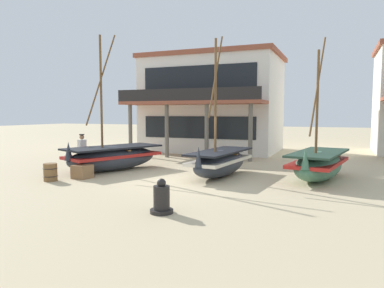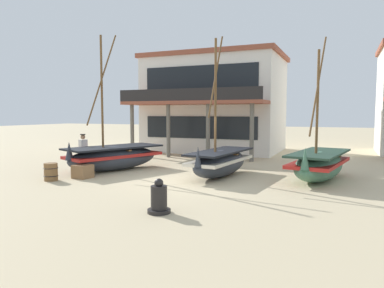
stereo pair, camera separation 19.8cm
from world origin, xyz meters
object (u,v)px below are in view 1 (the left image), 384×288
object	(u,v)px
fishing_boat_centre_large	(113,157)
fisherman_by_hull	(82,152)
capstan_winch	(162,199)
fishing_boat_far_right	(318,164)
cargo_crate	(82,172)
harbor_building_main	(213,103)
wooden_barrel	(50,172)
fishing_boat_near_left	(220,162)

from	to	relation	value
fishing_boat_centre_large	fisherman_by_hull	distance (m)	1.55
capstan_winch	fishing_boat_far_right	bearing A→B (deg)	61.36
fishing_boat_far_right	cargo_crate	distance (m)	9.59
cargo_crate	harbor_building_main	xyz separation A→B (m)	(1.35, 12.58, 3.08)
fisherman_by_hull	capstan_winch	size ratio (longest dim) A/B	1.80
capstan_winch	harbor_building_main	distance (m)	16.68
fishing_boat_centre_large	wooden_barrel	distance (m)	3.26
fishing_boat_centre_large	fishing_boat_far_right	xyz separation A→B (m)	(9.02, 1.09, 0.00)
fishing_boat_centre_large	wooden_barrel	bearing A→B (deg)	-103.14
harbor_building_main	fishing_boat_centre_large	bearing A→B (deg)	-97.61
fishing_boat_centre_large	harbor_building_main	world-z (taller)	harbor_building_main
fishing_boat_far_right	cargo_crate	world-z (taller)	fishing_boat_far_right
fishing_boat_near_left	wooden_barrel	bearing A→B (deg)	-148.95
fishing_boat_centre_large	capstan_winch	size ratio (longest dim) A/B	6.67
fishing_boat_far_right	harbor_building_main	world-z (taller)	harbor_building_main
fishing_boat_near_left	fishing_boat_centre_large	bearing A→B (deg)	-175.86
fishing_boat_near_left	cargo_crate	world-z (taller)	fishing_boat_near_left
fisherman_by_hull	capstan_winch	distance (m)	8.67
fishing_boat_centre_large	wooden_barrel	world-z (taller)	fishing_boat_centre_large
fisherman_by_hull	fishing_boat_centre_large	bearing A→B (deg)	12.23
capstan_winch	harbor_building_main	world-z (taller)	harbor_building_main
harbor_building_main	wooden_barrel	bearing A→B (deg)	-98.92
harbor_building_main	fishing_boat_far_right	bearing A→B (deg)	-50.55
fishing_boat_far_right	wooden_barrel	distance (m)	10.65
fishing_boat_centre_large	fishing_boat_far_right	world-z (taller)	fishing_boat_centre_large
cargo_crate	harbor_building_main	distance (m)	13.02
fishing_boat_centre_large	harbor_building_main	xyz separation A→B (m)	(1.38, 10.37, 2.73)
fisherman_by_hull	harbor_building_main	bearing A→B (deg)	74.90
fishing_boat_far_right	cargo_crate	xyz separation A→B (m)	(-8.99, -3.30, -0.36)
fishing_boat_near_left	harbor_building_main	xyz separation A→B (m)	(-3.75, 10.00, 2.73)
capstan_winch	harbor_building_main	xyz separation A→B (m)	(-4.02, 15.92, 2.99)
fishing_boat_far_right	harbor_building_main	bearing A→B (deg)	129.45
fishing_boat_near_left	harbor_building_main	size ratio (longest dim) A/B	0.62
fishing_boat_centre_large	capstan_winch	xyz separation A→B (m)	(5.40, -5.54, -0.26)
wooden_barrel	cargo_crate	xyz separation A→B (m)	(0.77, 0.96, -0.07)
fishing_boat_centre_large	fishing_boat_far_right	bearing A→B (deg)	6.89
capstan_winch	wooden_barrel	size ratio (longest dim) A/B	1.34
capstan_winch	wooden_barrel	distance (m)	6.58
fishing_boat_near_left	fishing_boat_centre_large	xyz separation A→B (m)	(-5.14, -0.37, 0.01)
wooden_barrel	fishing_boat_far_right	bearing A→B (deg)	23.55
fisherman_by_hull	harbor_building_main	size ratio (longest dim) A/B	0.18
fishing_boat_centre_large	cargo_crate	xyz separation A→B (m)	(0.03, -2.21, -0.36)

